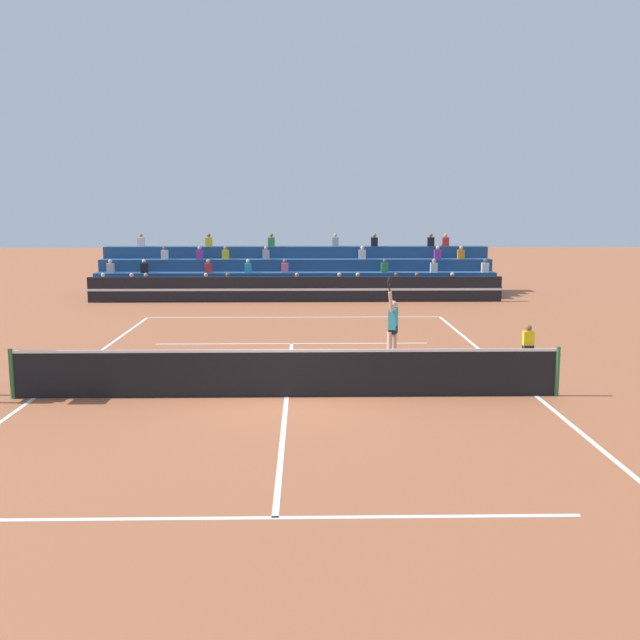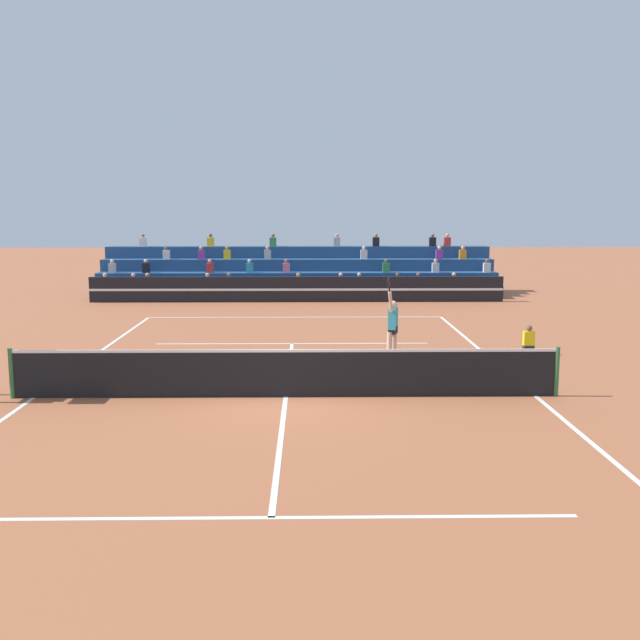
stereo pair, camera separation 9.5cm
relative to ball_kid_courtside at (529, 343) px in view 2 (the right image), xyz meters
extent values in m
plane|color=#AD603D|center=(-6.68, -4.60, -0.33)|extent=(120.00, 120.00, 0.00)
cube|color=white|center=(-6.68, 7.30, -0.33)|extent=(11.00, 0.10, 0.01)
cube|color=white|center=(-12.18, -4.60, -0.33)|extent=(0.10, 23.80, 0.01)
cube|color=white|center=(-1.18, -4.60, -0.33)|extent=(0.10, 23.80, 0.01)
cube|color=white|center=(-6.68, -11.02, -0.33)|extent=(8.25, 0.10, 0.01)
cube|color=white|center=(-6.68, 1.83, -0.33)|extent=(8.25, 0.10, 0.01)
cube|color=white|center=(-6.68, -4.60, -0.33)|extent=(0.10, 12.85, 0.01)
cylinder|color=#2D6B38|center=(-12.63, -4.60, 0.22)|extent=(0.10, 0.10, 1.10)
cylinder|color=#2D6B38|center=(-0.73, -4.60, 0.22)|extent=(0.10, 0.10, 1.10)
cube|color=black|center=(-6.68, -4.60, 0.17)|extent=(11.90, 0.02, 1.00)
cube|color=white|center=(-6.68, -4.60, 0.70)|extent=(11.90, 0.04, 0.06)
cube|color=black|center=(-6.68, 11.87, 0.22)|extent=(18.00, 0.24, 1.10)
cube|color=white|center=(-6.68, 11.74, 0.22)|extent=(18.00, 0.02, 0.10)
cube|color=navy|center=(-6.68, 13.15, -0.06)|extent=(18.53, 0.95, 0.55)
cube|color=silver|center=(-15.31, 12.98, 0.44)|extent=(0.32, 0.22, 0.44)
sphere|color=beige|center=(-15.31, 12.98, 0.76)|extent=(0.18, 0.18, 0.18)
cube|color=red|center=(-13.40, 12.98, 0.44)|extent=(0.32, 0.22, 0.44)
sphere|color=tan|center=(-13.40, 12.98, 0.76)|extent=(0.18, 0.18, 0.18)
cube|color=pink|center=(-14.03, 12.98, 0.44)|extent=(0.32, 0.22, 0.44)
sphere|color=beige|center=(-14.03, 12.98, 0.76)|extent=(0.18, 0.18, 0.18)
cube|color=red|center=(-4.73, 12.98, 0.44)|extent=(0.32, 0.22, 0.44)
sphere|color=beige|center=(-4.73, 12.98, 0.76)|extent=(0.18, 0.18, 0.18)
cube|color=#2D4CA5|center=(-3.90, 12.98, 0.44)|extent=(0.32, 0.22, 0.44)
sphere|color=beige|center=(-3.90, 12.98, 0.76)|extent=(0.18, 0.18, 0.18)
cube|color=purple|center=(-1.23, 12.98, 0.44)|extent=(0.32, 0.22, 0.44)
sphere|color=brown|center=(-1.23, 12.98, 0.76)|extent=(0.18, 0.18, 0.18)
cube|color=orange|center=(-6.64, 12.98, 0.44)|extent=(0.32, 0.22, 0.44)
sphere|color=tan|center=(-6.64, 12.98, 0.76)|extent=(0.18, 0.18, 0.18)
cube|color=#B2B2B7|center=(-9.75, 12.98, 0.44)|extent=(0.32, 0.22, 0.44)
sphere|color=brown|center=(-9.75, 12.98, 0.76)|extent=(0.18, 0.18, 0.18)
cube|color=orange|center=(-10.71, 12.98, 0.44)|extent=(0.32, 0.22, 0.44)
sphere|color=beige|center=(-10.71, 12.98, 0.76)|extent=(0.18, 0.18, 0.18)
cube|color=#2D4CA5|center=(0.38, 12.98, 0.44)|extent=(0.32, 0.22, 0.44)
sphere|color=beige|center=(0.38, 12.98, 0.76)|extent=(0.18, 0.18, 0.18)
cube|color=#B2B2B7|center=(-2.16, 12.98, 0.44)|extent=(0.32, 0.22, 0.44)
sphere|color=brown|center=(-2.16, 12.98, 0.76)|extent=(0.18, 0.18, 0.18)
cube|color=navy|center=(-6.68, 14.10, 0.22)|extent=(18.53, 0.95, 1.10)
cube|color=black|center=(-13.66, 13.93, 0.99)|extent=(0.32, 0.22, 0.44)
sphere|color=beige|center=(-13.66, 13.93, 1.31)|extent=(0.18, 0.18, 0.18)
cube|color=silver|center=(-0.30, 13.93, 0.99)|extent=(0.32, 0.22, 0.44)
sphere|color=tan|center=(-0.30, 13.93, 1.31)|extent=(0.18, 0.18, 0.18)
cube|color=#B2B2B7|center=(-15.21, 13.93, 0.99)|extent=(0.32, 0.22, 0.44)
sphere|color=beige|center=(-15.21, 13.93, 1.31)|extent=(0.18, 0.18, 0.18)
cube|color=#338C4C|center=(-2.58, 13.93, 0.99)|extent=(0.32, 0.22, 0.44)
sphere|color=brown|center=(-2.58, 13.93, 1.31)|extent=(0.18, 0.18, 0.18)
cube|color=red|center=(-10.72, 13.93, 0.99)|extent=(0.32, 0.22, 0.44)
sphere|color=tan|center=(-10.72, 13.93, 1.31)|extent=(0.18, 0.18, 0.18)
cube|color=silver|center=(2.09, 13.93, 0.99)|extent=(0.32, 0.22, 0.44)
sphere|color=brown|center=(2.09, 13.93, 1.31)|extent=(0.18, 0.18, 0.18)
cube|color=pink|center=(-7.20, 13.93, 0.99)|extent=(0.32, 0.22, 0.44)
sphere|color=brown|center=(-7.20, 13.93, 1.31)|extent=(0.18, 0.18, 0.18)
cube|color=teal|center=(-8.90, 13.93, 0.99)|extent=(0.32, 0.22, 0.44)
sphere|color=beige|center=(-8.90, 13.93, 1.31)|extent=(0.18, 0.18, 0.18)
cube|color=navy|center=(-6.68, 15.05, 0.49)|extent=(18.53, 0.95, 1.65)
cube|color=silver|center=(-3.55, 14.88, 1.54)|extent=(0.32, 0.22, 0.44)
sphere|color=beige|center=(-3.55, 14.88, 1.86)|extent=(0.18, 0.18, 0.18)
cube|color=purple|center=(-11.24, 14.88, 1.54)|extent=(0.32, 0.22, 0.44)
sphere|color=tan|center=(-11.24, 14.88, 1.86)|extent=(0.18, 0.18, 0.18)
cube|color=silver|center=(-12.89, 14.88, 1.54)|extent=(0.32, 0.22, 0.44)
sphere|color=brown|center=(-12.89, 14.88, 1.86)|extent=(0.18, 0.18, 0.18)
cube|color=#B2B2B7|center=(-8.11, 14.88, 1.54)|extent=(0.32, 0.22, 0.44)
sphere|color=tan|center=(-8.11, 14.88, 1.86)|extent=(0.18, 0.18, 0.18)
cube|color=orange|center=(1.15, 14.88, 1.54)|extent=(0.32, 0.22, 0.44)
sphere|color=tan|center=(1.15, 14.88, 1.86)|extent=(0.18, 0.18, 0.18)
cube|color=yellow|center=(-10.02, 14.88, 1.54)|extent=(0.32, 0.22, 0.44)
sphere|color=#9E7051|center=(-10.02, 14.88, 1.86)|extent=(0.18, 0.18, 0.18)
cube|color=purple|center=(0.03, 14.88, 1.54)|extent=(0.32, 0.22, 0.44)
sphere|color=beige|center=(0.03, 14.88, 1.86)|extent=(0.18, 0.18, 0.18)
cube|color=navy|center=(-6.68, 16.00, 0.77)|extent=(18.53, 0.95, 2.20)
cube|color=silver|center=(-14.18, 15.83, 2.09)|extent=(0.32, 0.22, 0.44)
sphere|color=#9E7051|center=(-14.18, 15.83, 2.41)|extent=(0.18, 0.18, 0.18)
cube|color=red|center=(0.57, 15.83, 2.09)|extent=(0.32, 0.22, 0.44)
sphere|color=tan|center=(0.57, 15.83, 2.41)|extent=(0.18, 0.18, 0.18)
cube|color=yellow|center=(-10.92, 15.83, 2.09)|extent=(0.32, 0.22, 0.44)
sphere|color=brown|center=(-10.92, 15.83, 2.41)|extent=(0.18, 0.18, 0.18)
cube|color=#338C4C|center=(-7.90, 15.83, 2.09)|extent=(0.32, 0.22, 0.44)
sphere|color=brown|center=(-7.90, 15.83, 2.41)|extent=(0.18, 0.18, 0.18)
cube|color=#B2B2B7|center=(-4.80, 15.83, 2.09)|extent=(0.32, 0.22, 0.44)
sphere|color=tan|center=(-4.80, 15.83, 2.41)|extent=(0.18, 0.18, 0.18)
cube|color=black|center=(-2.90, 15.83, 2.09)|extent=(0.32, 0.22, 0.44)
sphere|color=#9E7051|center=(-2.90, 15.83, 2.41)|extent=(0.18, 0.18, 0.18)
cube|color=black|center=(-0.15, 15.83, 2.09)|extent=(0.32, 0.22, 0.44)
sphere|color=brown|center=(-0.15, 15.83, 2.41)|extent=(0.18, 0.18, 0.18)
cube|color=black|center=(0.00, 0.00, -0.27)|extent=(0.28, 0.36, 0.12)
cube|color=black|center=(0.00, 0.00, -0.15)|extent=(0.28, 0.24, 0.18)
cube|color=yellow|center=(0.00, 0.00, 0.14)|extent=(0.30, 0.18, 0.40)
sphere|color=brown|center=(0.00, 0.00, 0.43)|extent=(0.17, 0.17, 0.17)
cylinder|color=beige|center=(-3.93, -1.22, 0.12)|extent=(0.14, 0.14, 0.90)
cylinder|color=beige|center=(-4.07, -1.40, 0.12)|extent=(0.14, 0.14, 0.90)
cube|color=black|center=(-3.97, -1.30, 0.61)|extent=(0.29, 0.36, 0.20)
cube|color=teal|center=(-3.97, -1.30, 0.91)|extent=(0.30, 0.40, 0.56)
sphere|color=beige|center=(-3.97, -1.30, 1.27)|extent=(0.22, 0.22, 0.22)
cube|color=white|center=(-3.89, -1.23, -0.29)|extent=(0.28, 0.19, 0.09)
cube|color=white|center=(-4.03, -1.41, -0.29)|extent=(0.28, 0.19, 0.09)
cylinder|color=beige|center=(-3.90, -1.08, 0.85)|extent=(0.09, 0.09, 0.56)
cylinder|color=beige|center=(-4.08, -1.65, 1.39)|extent=(0.19, 0.37, 0.57)
cylinder|color=black|center=(-4.14, -1.83, 1.75)|extent=(0.07, 0.14, 0.21)
torus|color=black|center=(-4.16, -1.91, 1.91)|extent=(0.15, 0.41, 0.42)
sphere|color=#C6DB33|center=(-6.24, 0.29, -0.30)|extent=(0.07, 0.07, 0.07)
camera|label=1|loc=(-6.27, -20.54, 3.81)|focal=42.00mm
camera|label=2|loc=(-6.18, -20.55, 3.81)|focal=42.00mm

